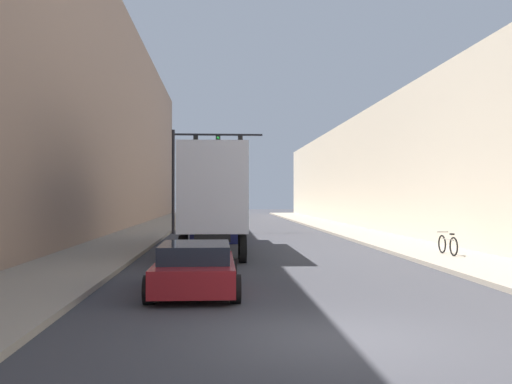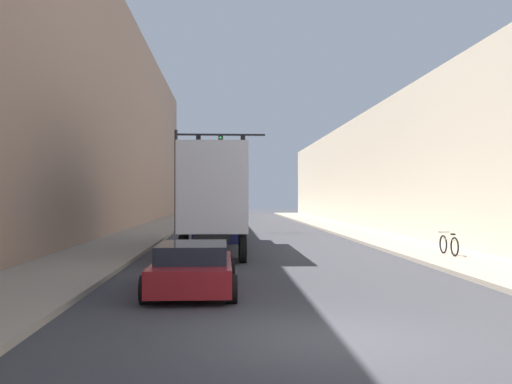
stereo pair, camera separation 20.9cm
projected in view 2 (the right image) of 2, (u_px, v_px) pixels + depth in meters
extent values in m
plane|color=#38383D|center=(332.00, 339.00, 9.42)|extent=(200.00, 200.00, 0.00)
cube|color=gray|center=(347.00, 230.00, 39.75)|extent=(3.40, 80.00, 0.15)
cube|color=gray|center=(152.00, 230.00, 39.01)|extent=(3.40, 80.00, 0.15)
cube|color=beige|center=(413.00, 169.00, 40.04)|extent=(6.00, 80.00, 8.61)
cube|color=#997A66|center=(82.00, 117.00, 38.82)|extent=(6.00, 80.00, 15.58)
cube|color=silver|center=(215.00, 189.00, 23.79)|extent=(2.46, 9.22, 3.19)
cube|color=black|center=(215.00, 231.00, 23.78)|extent=(1.23, 9.22, 0.24)
cube|color=navy|center=(217.00, 213.00, 29.72)|extent=(2.46, 2.67, 3.08)
cylinder|color=black|center=(182.00, 249.00, 20.31)|extent=(0.25, 1.00, 1.00)
cylinder|color=black|center=(243.00, 249.00, 20.43)|extent=(0.25, 1.00, 1.00)
cylinder|color=black|center=(185.00, 246.00, 21.51)|extent=(0.25, 1.00, 1.00)
cylinder|color=black|center=(242.00, 246.00, 21.63)|extent=(0.25, 1.00, 1.00)
cylinder|color=black|center=(196.00, 233.00, 29.65)|extent=(0.25, 1.00, 1.00)
cylinder|color=black|center=(237.00, 232.00, 29.77)|extent=(0.25, 1.00, 1.00)
cube|color=maroon|center=(193.00, 272.00, 14.22)|extent=(1.89, 4.50, 0.62)
cube|color=#1E232D|center=(193.00, 252.00, 14.00)|extent=(1.66, 2.48, 0.43)
cylinder|color=black|center=(162.00, 271.00, 15.71)|extent=(0.25, 0.64, 0.64)
cylinder|color=black|center=(230.00, 270.00, 15.82)|extent=(0.25, 0.64, 0.64)
cylinder|color=black|center=(146.00, 290.00, 12.52)|extent=(0.25, 0.64, 0.64)
cylinder|color=black|center=(232.00, 289.00, 12.62)|extent=(0.25, 0.64, 0.64)
cylinder|color=black|center=(176.00, 182.00, 36.74)|extent=(0.20, 0.20, 6.70)
cube|color=black|center=(221.00, 135.00, 36.92)|extent=(5.77, 0.12, 0.12)
cube|color=black|center=(198.00, 142.00, 36.84)|extent=(0.30, 0.24, 0.90)
sphere|color=gold|center=(198.00, 142.00, 36.70)|extent=(0.18, 0.18, 0.18)
cube|color=black|center=(221.00, 143.00, 36.91)|extent=(0.30, 0.24, 0.90)
sphere|color=green|center=(221.00, 138.00, 36.78)|extent=(0.18, 0.18, 0.18)
cube|color=black|center=(243.00, 143.00, 36.99)|extent=(0.30, 0.24, 0.90)
sphere|color=red|center=(243.00, 147.00, 36.85)|extent=(0.18, 0.18, 0.18)
torus|color=black|center=(455.00, 247.00, 21.15)|extent=(0.06, 0.72, 0.72)
torus|color=black|center=(443.00, 244.00, 22.25)|extent=(0.06, 0.72, 0.72)
cube|color=gray|center=(449.00, 239.00, 21.70)|extent=(0.04, 1.11, 0.04)
cube|color=black|center=(453.00, 234.00, 21.30)|extent=(0.12, 0.20, 0.06)
cube|color=gray|center=(444.00, 232.00, 22.21)|extent=(0.44, 0.04, 0.04)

